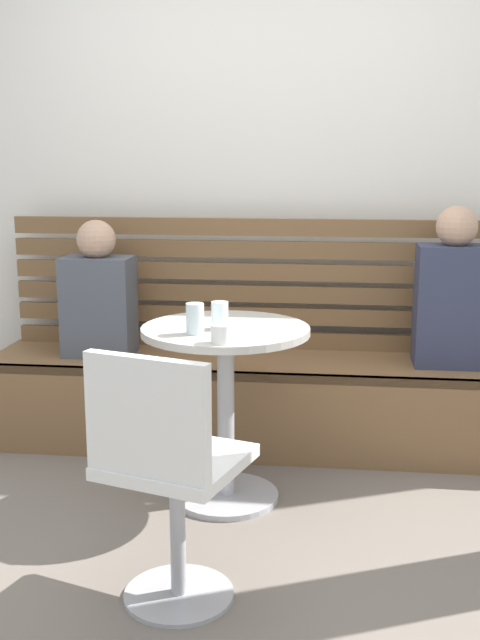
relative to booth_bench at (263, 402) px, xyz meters
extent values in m
plane|color=#70665B|center=(0.00, -1.20, -0.22)|extent=(8.00, 8.00, 0.00)
cube|color=white|center=(0.00, 0.44, 1.23)|extent=(5.20, 0.10, 2.90)
cube|color=brown|center=(0.00, 0.00, 0.00)|extent=(2.70, 0.52, 0.44)
cube|color=brown|center=(0.00, -0.24, 0.20)|extent=(2.70, 0.04, 0.04)
cube|color=brown|center=(0.00, 0.24, 0.26)|extent=(2.65, 0.04, 0.09)
cube|color=brown|center=(0.00, 0.24, 0.39)|extent=(2.65, 0.04, 0.09)
cube|color=brown|center=(0.00, 0.24, 0.50)|extent=(2.65, 0.04, 0.09)
cube|color=brown|center=(0.00, 0.24, 0.62)|extent=(2.65, 0.04, 0.09)
cube|color=brown|center=(0.00, 0.24, 0.73)|extent=(2.65, 0.04, 0.09)
cube|color=brown|center=(0.00, 0.24, 0.84)|extent=(2.65, 0.04, 0.09)
cylinder|color=#ADADB2|center=(-0.10, -0.63, -0.21)|extent=(0.44, 0.44, 0.02)
cylinder|color=#ADADB2|center=(-0.10, -0.63, 0.15)|extent=(0.07, 0.07, 0.69)
cylinder|color=#B7B2A8|center=(-0.10, -0.63, 0.50)|extent=(0.68, 0.68, 0.03)
cylinder|color=#ADADB2|center=(-0.15, -1.38, -0.21)|extent=(0.36, 0.36, 0.02)
cylinder|color=#ADADB2|center=(-0.15, -1.38, 0.00)|extent=(0.05, 0.05, 0.45)
cube|color=white|center=(-0.15, -1.38, 0.25)|extent=(0.50, 0.50, 0.04)
cube|color=white|center=(-0.20, -1.54, 0.45)|extent=(0.39, 0.16, 0.36)
cube|color=#333851|center=(0.89, 0.01, 0.50)|extent=(0.34, 0.22, 0.57)
sphere|color=tan|center=(0.89, 0.01, 0.87)|extent=(0.19, 0.19, 0.19)
cube|color=#4C515B|center=(-0.82, 0.00, 0.46)|extent=(0.34, 0.22, 0.49)
sphere|color=tan|center=(-0.82, 0.00, 0.79)|extent=(0.19, 0.19, 0.19)
cylinder|color=silver|center=(-0.19, -0.77, 0.58)|extent=(0.07, 0.07, 0.12)
cylinder|color=white|center=(-0.07, -0.91, 0.55)|extent=(0.08, 0.08, 0.07)
cylinder|color=white|center=(-0.11, -0.67, 0.57)|extent=(0.07, 0.07, 0.11)
camera|label=1|loc=(0.33, -3.59, 1.18)|focal=42.90mm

